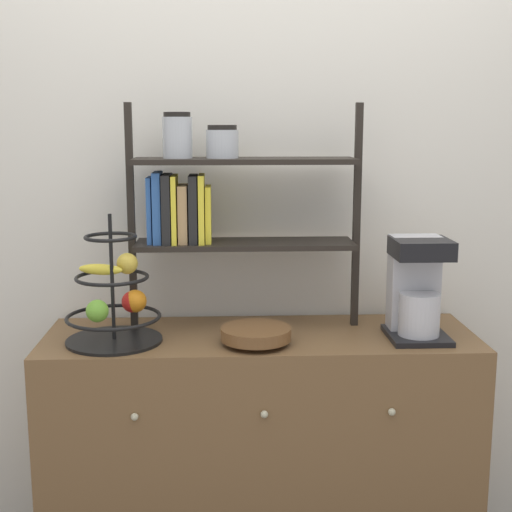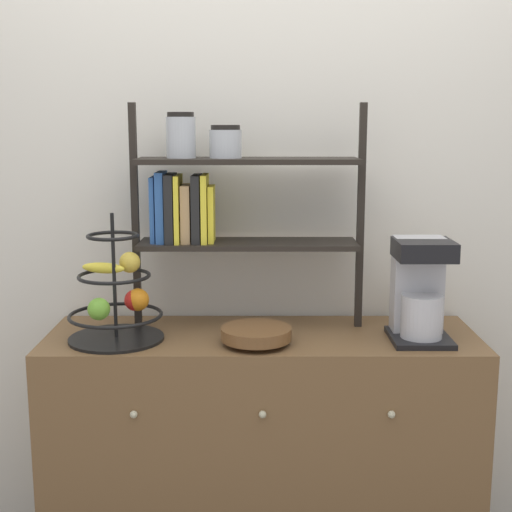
% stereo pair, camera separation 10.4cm
% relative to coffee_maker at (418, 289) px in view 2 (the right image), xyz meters
% --- Properties ---
extents(wall_back, '(7.00, 0.05, 2.60)m').
position_rel_coffee_maker_xyz_m(wall_back, '(-0.52, 0.33, 0.29)').
color(wall_back, silver).
rests_on(wall_back, ground_plane).
extents(sideboard, '(1.46, 0.49, 0.84)m').
position_rel_coffee_maker_xyz_m(sideboard, '(-0.52, 0.05, -0.59)').
color(sideboard, brown).
rests_on(sideboard, ground_plane).
extents(coffee_maker, '(0.19, 0.22, 0.34)m').
position_rel_coffee_maker_xyz_m(coffee_maker, '(0.00, 0.00, 0.00)').
color(coffee_maker, black).
rests_on(coffee_maker, sideboard).
extents(fruit_stand, '(0.31, 0.31, 0.42)m').
position_rel_coffee_maker_xyz_m(fruit_stand, '(-0.99, -0.01, -0.03)').
color(fruit_stand, black).
rests_on(fruit_stand, sideboard).
extents(wooden_bowl, '(0.23, 0.23, 0.06)m').
position_rel_coffee_maker_xyz_m(wooden_bowl, '(-0.54, -0.06, -0.13)').
color(wooden_bowl, brown).
rests_on(wooden_bowl, sideboard).
extents(shelf_hutch, '(0.80, 0.20, 0.77)m').
position_rel_coffee_maker_xyz_m(shelf_hutch, '(-0.68, 0.15, 0.30)').
color(shelf_hutch, black).
rests_on(shelf_hutch, sideboard).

